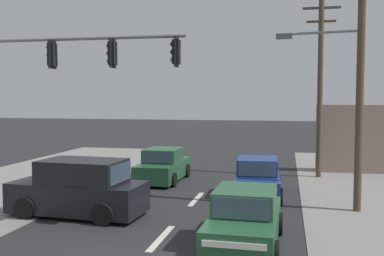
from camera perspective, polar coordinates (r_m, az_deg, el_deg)
The scene contains 9 objects.
lane_dash_mid at distance 13.09m, azimuth -3.93°, elevation -13.75°, with size 0.20×2.40×0.01m, color silver.
lane_dash_far at distance 17.79m, azimuth 0.55°, elevation -9.01°, with size 0.20×2.40×0.01m, color silver.
utility_pole_midground_right at distance 16.49m, azimuth 20.06°, elevation 6.14°, with size 3.77×0.65×8.67m.
utility_pole_background_right at distance 23.10m, azimuth 15.96°, elevation 5.36°, with size 1.80×0.26×8.79m.
traffic_signal_mast at distance 14.29m, azimuth -18.45°, elevation 5.23°, with size 6.89×0.47×6.00m.
suv_kerbside_parked at distance 15.68m, azimuth -14.14°, elevation -7.58°, with size 4.64×2.28×1.90m.
sedan_receding_far at distance 12.26m, azimuth 6.74°, elevation -11.59°, with size 1.96×4.28×1.56m.
sedan_crossing_left at distance 18.27m, azimuth 8.29°, elevation -6.47°, with size 2.04×4.31×1.56m.
sedan_oncoming_near at distance 21.52m, azimuth -3.64°, elevation -4.87°, with size 1.95×4.27×1.56m.
Camera 1 is at (3.44, -9.00, 3.96)m, focal length 42.00 mm.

